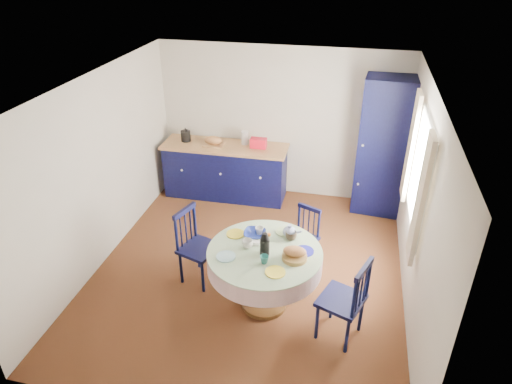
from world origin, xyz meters
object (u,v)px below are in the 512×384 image
mug_d (259,231)px  dining_table (265,260)px  mug_b (264,260)px  kitchen_counter (225,170)px  chair_right (345,300)px  mug_a (248,244)px  cobalt_bowl (255,234)px  pantry_cabinet (384,147)px  chair_far (303,237)px  mug_c (291,236)px  chair_left (196,246)px

mug_d → dining_table: bearing=-66.2°
mug_b → mug_d: 0.56m
mug_d → kitchen_counter: bearing=115.9°
chair_right → mug_a: (-1.15, 0.32, 0.32)m
mug_a → cobalt_bowl: size_ratio=0.49×
pantry_cabinet → cobalt_bowl: 2.80m
dining_table → mug_a: 0.28m
chair_far → chair_right: bearing=-40.0°
kitchen_counter → mug_a: bearing=-69.0°
mug_c → mug_a: bearing=-150.0°
kitchen_counter → chair_left: size_ratio=2.06×
chair_right → mug_a: size_ratio=8.21×
chair_right → mug_b: chair_right is taller
mug_a → dining_table: bearing=-7.3°
pantry_cabinet → chair_left: bearing=-130.0°
cobalt_bowl → kitchen_counter: bearing=114.4°
mug_d → chair_far: bearing=51.7°
mug_a → mug_b: (0.24, -0.24, -0.00)m
chair_right → mug_a: bearing=-84.6°
kitchen_counter → dining_table: kitchen_counter is taller
pantry_cabinet → cobalt_bowl: (-1.50, -2.35, -0.26)m
kitchen_counter → chair_right: (2.14, -2.81, 0.05)m
chair_left → mug_c: chair_left is taller
pantry_cabinet → chair_right: pantry_cabinet is taller
mug_b → pantry_cabinet: bearing=65.5°
pantry_cabinet → dining_table: bearing=-112.3°
mug_b → mug_d: (-0.17, 0.53, 0.00)m
chair_right → cobalt_bowl: size_ratio=4.02×
chair_right → mug_d: size_ratio=10.34×
chair_right → mug_c: (-0.69, 0.59, 0.33)m
chair_far → mug_d: size_ratio=8.29×
mug_b → mug_d: same height
mug_a → pantry_cabinet: bearing=59.4°
chair_left → chair_far: (1.28, 0.62, -0.09)m
mug_c → cobalt_bowl: size_ratio=0.53×
mug_b → dining_table: bearing=98.0°
mug_b → mug_c: size_ratio=0.74×
mug_a → mug_c: mug_c is taller
mug_c → cobalt_bowl: mug_c is taller
mug_a → cobalt_bowl: bearing=82.7°
pantry_cabinet → mug_a: bearing=-116.2°
chair_left → mug_a: chair_left is taller
kitchen_counter → mug_c: kitchen_counter is taller
mug_b → mug_d: bearing=107.8°
pantry_cabinet → mug_b: bearing=-110.1°
kitchen_counter → mug_a: (0.99, -2.49, 0.38)m
dining_table → mug_d: size_ratio=13.11×
chair_far → mug_b: 1.24m
chair_left → mug_a: (0.74, -0.27, 0.34)m
pantry_cabinet → mug_b: size_ratio=21.74×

